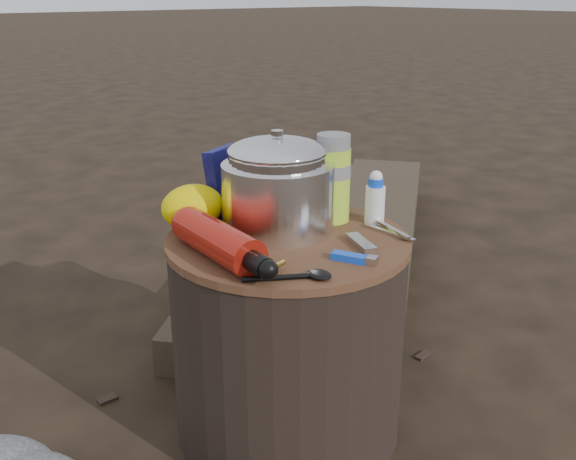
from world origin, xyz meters
TOP-DOWN VIEW (x-y plane):
  - ground at (0.00, 0.00)m, footprint 60.00×60.00m
  - stump at (0.00, 0.00)m, footprint 0.50×0.50m
  - log_main at (0.82, 0.56)m, footprint 1.66×1.43m
  - log_small at (0.41, 0.71)m, footprint 1.11×1.02m
  - foil_windscreen at (0.02, 0.05)m, footprint 0.24×0.24m
  - camping_pot at (0.01, 0.05)m, footprint 0.20×0.20m
  - fuel_bottle at (-0.18, -0.01)m, footprint 0.09×0.31m
  - thermos at (0.15, 0.02)m, footprint 0.08×0.08m
  - travel_mug at (0.16, 0.12)m, footprint 0.09×0.09m
  - stuff_sack at (-0.12, 0.18)m, footprint 0.14×0.11m
  - food_pouch at (-0.01, 0.21)m, footprint 0.12×0.07m
  - lighter at (0.01, -0.17)m, footprint 0.06×0.09m
  - multitool at (0.08, -0.13)m, footprint 0.06×0.10m
  - pot_grabber at (0.18, -0.12)m, footprint 0.05×0.14m
  - spork at (-0.15, -0.16)m, footprint 0.15×0.11m
  - squeeze_bottle at (0.21, -0.04)m, footprint 0.04×0.04m

SIDE VIEW (x-z plane):
  - ground at x=0.00m, z-range 0.00..0.00m
  - log_small at x=0.41m, z-range 0.00..0.11m
  - log_main at x=0.82m, z-range 0.00..0.16m
  - stump at x=0.00m, z-range 0.00..0.46m
  - pot_grabber at x=0.18m, z-range 0.46..0.48m
  - spork at x=-0.15m, z-range 0.46..0.48m
  - multitool at x=0.08m, z-range 0.46..0.48m
  - lighter at x=0.01m, z-range 0.46..0.48m
  - fuel_bottle at x=-0.18m, z-range 0.46..0.54m
  - stuff_sack at x=-0.12m, z-range 0.46..0.56m
  - squeeze_bottle at x=0.21m, z-range 0.46..0.57m
  - travel_mug at x=0.16m, z-range 0.46..0.60m
  - foil_windscreen at x=0.02m, z-range 0.46..0.61m
  - food_pouch at x=-0.01m, z-range 0.46..0.62m
  - thermos at x=0.15m, z-range 0.46..0.65m
  - camping_pot at x=0.01m, z-range 0.46..0.67m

